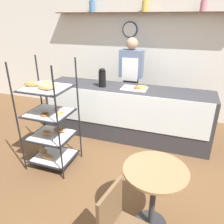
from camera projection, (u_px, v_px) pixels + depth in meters
ground_plane at (103, 174)px, 3.17m from camera, size 14.00×14.00×0.00m
back_wall at (142, 53)px, 4.71m from camera, size 10.00×0.30×2.70m
display_counter at (126, 113)px, 4.00m from camera, size 2.96×0.66×0.96m
pastry_rack at (50, 120)px, 3.11m from camera, size 0.66×0.58×1.60m
person_worker at (131, 79)px, 4.32m from camera, size 0.45×0.23×1.75m
cafe_table at (154, 185)px, 2.18m from camera, size 0.64×0.64×0.75m
coffee_carafe at (102, 78)px, 3.81m from camera, size 0.13×0.13×0.33m
donut_tray_counter at (137, 88)px, 3.75m from camera, size 0.43×0.30×0.05m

